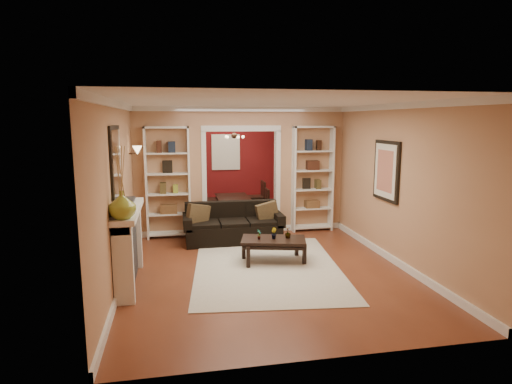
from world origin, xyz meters
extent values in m
plane|color=brown|center=(0.00, 0.00, 0.00)|extent=(8.00, 8.00, 0.00)
plane|color=white|center=(0.00, 0.00, 2.70)|extent=(8.00, 8.00, 0.00)
plane|color=tan|center=(0.00, 4.00, 1.35)|extent=(8.00, 0.00, 8.00)
plane|color=tan|center=(0.00, -4.00, 1.35)|extent=(8.00, 0.00, 8.00)
plane|color=tan|center=(-2.25, 0.00, 1.35)|extent=(0.00, 8.00, 8.00)
plane|color=tan|center=(2.25, 0.00, 1.35)|extent=(0.00, 8.00, 8.00)
cube|color=tan|center=(0.00, 1.20, 1.35)|extent=(4.50, 0.15, 2.70)
cube|color=maroon|center=(0.00, 3.97, 1.32)|extent=(4.44, 0.04, 2.64)
cube|color=#8CA5CC|center=(0.00, 3.93, 1.55)|extent=(0.78, 0.03, 0.98)
cube|color=beige|center=(0.05, -1.18, 0.01)|extent=(2.71, 3.55, 0.01)
cube|color=black|center=(-0.29, 0.45, 0.39)|extent=(1.98, 0.85, 0.77)
cube|color=brown|center=(-0.99, 0.43, 0.61)|extent=(0.47, 0.34, 0.46)
cube|color=brown|center=(0.42, 0.43, 0.59)|extent=(0.44, 0.19, 0.43)
cube|color=black|center=(0.23, -0.92, 0.21)|extent=(1.20, 0.83, 0.41)
imported|color=#336626|center=(-0.03, -0.92, 0.50)|extent=(0.10, 0.11, 0.17)
imported|color=#336626|center=(0.23, -0.92, 0.51)|extent=(0.10, 0.12, 0.19)
imported|color=#336626|center=(0.48, -0.92, 0.51)|extent=(0.15, 0.15, 0.19)
cube|color=white|center=(-1.55, 1.03, 1.15)|extent=(0.90, 0.30, 2.30)
cube|color=white|center=(1.55, 1.03, 1.15)|extent=(0.90, 0.30, 2.30)
cube|color=white|center=(-2.09, -1.50, 0.58)|extent=(0.32, 1.70, 1.16)
imported|color=olive|center=(-2.09, -2.20, 1.34)|extent=(0.37, 0.37, 0.37)
cube|color=silver|center=(-2.23, -1.50, 1.80)|extent=(0.03, 0.95, 1.10)
cube|color=#FFE0A5|center=(-2.15, 0.55, 1.83)|extent=(0.18, 0.18, 0.22)
cube|color=black|center=(2.21, -1.00, 1.55)|extent=(0.04, 0.85, 1.05)
imported|color=black|center=(0.04, 2.56, 0.26)|extent=(1.46, 0.81, 0.51)
cube|color=black|center=(-0.51, 2.26, 0.44)|extent=(0.45, 0.45, 0.88)
cube|color=black|center=(0.59, 2.26, 0.39)|extent=(0.39, 0.39, 0.78)
cube|color=black|center=(-0.51, 2.86, 0.42)|extent=(0.42, 0.42, 0.84)
cube|color=black|center=(0.59, 2.86, 0.45)|extent=(0.47, 0.47, 0.89)
cube|color=#392519|center=(0.00, 2.70, 2.02)|extent=(0.50, 0.50, 0.30)
camera|label=1|loc=(-1.41, -7.84, 2.42)|focal=30.00mm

